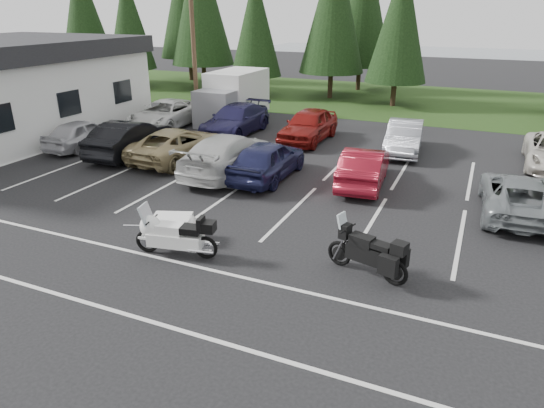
{
  "coord_description": "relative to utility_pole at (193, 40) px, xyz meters",
  "views": [
    {
      "loc": [
        5.98,
        -13.09,
        6.44
      ],
      "look_at": [
        0.45,
        -0.5,
        0.84
      ],
      "focal_mm": 32.0,
      "sensor_mm": 36.0,
      "label": 1
    }
  ],
  "objects": [
    {
      "name": "conifer_back_b",
      "position": [
        6.0,
        15.5,
        2.07
      ],
      "size": [
        4.97,
        4.97,
        11.58
      ],
      "color": "#332316",
      "rests_on": "ground"
    },
    {
      "name": "car_near_5",
      "position": [
        12.06,
        -7.33,
        -3.97
      ],
      "size": [
        1.97,
        4.56,
        1.46
      ],
      "primitive_type": "imported",
      "rotation": [
        0.0,
        0.0,
        3.24
      ],
      "color": "maroon",
      "rests_on": "ground"
    },
    {
      "name": "ground",
      "position": [
        10.0,
        -12.0,
        -4.7
      ],
      "size": [
        120.0,
        120.0,
        0.0
      ],
      "primitive_type": "plane",
      "color": "black",
      "rests_on": "ground"
    },
    {
      "name": "lake_water",
      "position": [
        14.0,
        43.0,
        -4.7
      ],
      "size": [
        70.0,
        50.0,
        0.02
      ],
      "primitive_type": "cube",
      "color": "slate",
      "rests_on": "ground"
    },
    {
      "name": "car_near_1",
      "position": [
        1.15,
        -7.68,
        -3.88
      ],
      "size": [
        2.12,
        5.08,
        1.64
      ],
      "primitive_type": "imported",
      "rotation": [
        0.0,
        0.0,
        3.22
      ],
      "color": "black",
      "rests_on": "ground"
    },
    {
      "name": "conifer_2",
      "position": [
        -6.0,
        10.8,
        2.25
      ],
      "size": [
        5.1,
        5.1,
        11.89
      ],
      "color": "#332316",
      "rests_on": "ground"
    },
    {
      "name": "conifer_5",
      "position": [
        10.0,
        9.6,
        0.93
      ],
      "size": [
        4.14,
        4.14,
        9.63
      ],
      "color": "#332316",
      "rests_on": "ground"
    },
    {
      "name": "stall_markings",
      "position": [
        10.0,
        -10.0,
        -4.69
      ],
      "size": [
        32.0,
        16.0,
        0.01
      ],
      "primitive_type": "cube",
      "color": "silver",
      "rests_on": "ground"
    },
    {
      "name": "car_far_1",
      "position": [
        3.72,
        -2.1,
        -3.92
      ],
      "size": [
        2.2,
        5.38,
        1.56
      ],
      "primitive_type": "imported",
      "rotation": [
        0.0,
        0.0,
        -0.0
      ],
      "color": "#1D1B43",
      "rests_on": "ground"
    },
    {
      "name": "car_near_2",
      "position": [
        3.58,
        -7.39,
        -3.98
      ],
      "size": [
        2.6,
        5.28,
        1.44
      ],
      "primitive_type": "imported",
      "rotation": [
        0.0,
        0.0,
        3.1
      ],
      "color": "olive",
      "rests_on": "ground"
    },
    {
      "name": "car_near_0",
      "position": [
        -1.8,
        -7.58,
        -3.98
      ],
      "size": [
        1.77,
        4.23,
        1.43
      ],
      "primitive_type": "imported",
      "rotation": [
        0.0,
        0.0,
        3.16
      ],
      "color": "silver",
      "rests_on": "ground"
    },
    {
      "name": "conifer_3",
      "position": [
        -0.5,
        9.4,
        0.57
      ],
      "size": [
        3.87,
        3.87,
        9.02
      ],
      "color": "#332316",
      "rests_on": "ground"
    },
    {
      "name": "car_near_6",
      "position": [
        17.43,
        -8.14,
        -4.03
      ],
      "size": [
        2.49,
        4.94,
        1.34
      ],
      "primitive_type": "imported",
      "rotation": [
        0.0,
        0.0,
        3.2
      ],
      "color": "slate",
      "rests_on": "ground"
    },
    {
      "name": "car_far_0",
      "position": [
        -0.69,
        -2.32,
        -3.94
      ],
      "size": [
        2.87,
        5.63,
        1.52
      ],
      "primitive_type": "imported",
      "rotation": [
        0.0,
        0.0,
        0.06
      ],
      "color": "white",
      "rests_on": "ground"
    },
    {
      "name": "conifer_1",
      "position": [
        -12.0,
        9.2,
        0.69
      ],
      "size": [
        3.96,
        3.96,
        9.22
      ],
      "color": "#332316",
      "rests_on": "ground"
    },
    {
      "name": "utility_pole",
      "position": [
        0.0,
        0.0,
        0.0
      ],
      "size": [
        1.6,
        0.26,
        9.0
      ],
      "color": "#473321",
      "rests_on": "ground"
    },
    {
      "name": "conifer_0",
      "position": [
        -18.0,
        10.5,
        1.53
      ],
      "size": [
        4.58,
        4.58,
        10.66
      ],
      "color": "#332316",
      "rests_on": "ground"
    },
    {
      "name": "car_far_2",
      "position": [
        7.84,
        -1.89,
        -3.87
      ],
      "size": [
        2.05,
        4.88,
        1.65
      ],
      "primitive_type": "imported",
      "rotation": [
        0.0,
        0.0,
        -0.02
      ],
      "color": "maroon",
      "rests_on": "ground"
    },
    {
      "name": "car_near_4",
      "position": [
        8.33,
        -8.13,
        -3.91
      ],
      "size": [
        1.86,
        4.61,
        1.57
      ],
      "primitive_type": "imported",
      "rotation": [
        0.0,
        0.0,
        3.14
      ],
      "color": "#1A1C42",
      "rests_on": "ground"
    },
    {
      "name": "car_near_3",
      "position": [
        6.64,
        -8.15,
        -3.88
      ],
      "size": [
        2.38,
        5.69,
        1.64
      ],
      "primitive_type": "imported",
      "rotation": [
        0.0,
        0.0,
        3.13
      ],
      "color": "beige",
      "rests_on": "ground"
    },
    {
      "name": "grass_strip",
      "position": [
        10.0,
        12.0,
        -4.69
      ],
      "size": [
        80.0,
        16.0,
        0.01
      ],
      "primitive_type": "cube",
      "color": "#1D3811",
      "rests_on": "ground"
    },
    {
      "name": "box_truck",
      "position": [
        2.0,
        0.5,
        -3.25
      ],
      "size": [
        2.4,
        5.6,
        2.9
      ],
      "primitive_type": null,
      "color": "silver",
      "rests_on": "ground"
    },
    {
      "name": "cargo_trailer",
      "position": [
        8.03,
        -14.33,
        -4.32
      ],
      "size": [
        1.86,
        1.44,
        0.76
      ],
      "primitive_type": null,
      "rotation": [
        0.0,
        0.0,
        0.36
      ],
      "color": "white",
      "rests_on": "ground"
    },
    {
      "name": "touring_motorcycle",
      "position": [
        8.71,
        -15.16,
        -3.96
      ],
      "size": [
        2.77,
        1.32,
        1.47
      ],
      "primitive_type": null,
      "rotation": [
        0.0,
        0.0,
        0.19
      ],
      "color": "white",
      "rests_on": "ground"
    },
    {
      "name": "car_far_3",
      "position": [
        12.7,
        -2.06,
        -3.96
      ],
      "size": [
        1.97,
        4.6,
        1.48
      ],
      "primitive_type": "imported",
      "rotation": [
        0.0,
        0.0,
        0.09
      ],
      "color": "gray",
      "rests_on": "ground"
    },
    {
      "name": "conifer_4",
      "position": [
        5.0,
        10.9,
        1.83
      ],
      "size": [
        4.8,
        4.8,
        11.17
      ],
      "color": "#332316",
      "rests_on": "ground"
    },
    {
      "name": "adventure_motorcycle",
      "position": [
        13.79,
        -14.08,
        -3.93
      ],
      "size": [
        2.68,
        1.53,
        1.54
      ],
      "primitive_type": null,
      "rotation": [
        0.0,
        0.0,
        -0.27
      ],
      "color": "black",
      "rests_on": "ground"
    }
  ]
}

